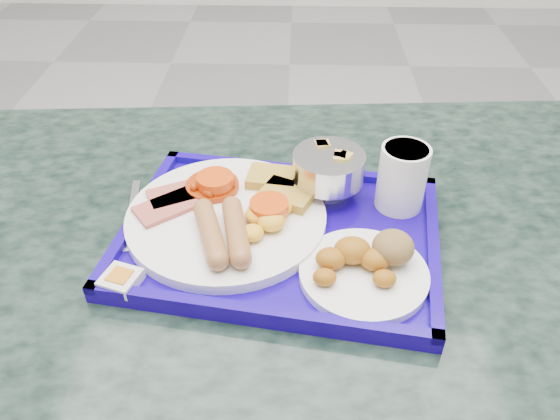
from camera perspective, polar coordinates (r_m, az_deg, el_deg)
name	(u,v)px	position (r m, az deg, el deg)	size (l,w,h in m)	color
floor	(277,368)	(1.54, -0.32, -16.19)	(6.00, 6.00, 0.00)	#9B9A9D
table	(297,331)	(0.90, 1.76, -12.48)	(1.25, 0.88, 0.75)	gray
tray	(280,236)	(0.75, 0.00, -2.71)	(0.47, 0.37, 0.03)	#170393
main_plate	(231,213)	(0.76, -5.11, -0.34)	(0.28, 0.28, 0.04)	white
bread_plate	(367,264)	(0.69, 9.06, -5.62)	(0.16, 0.16, 0.05)	white
fruit_bowl	(329,168)	(0.80, 5.11, 4.39)	(0.10, 0.10, 0.07)	silver
juice_cup	(402,176)	(0.79, 12.67, 3.52)	(0.07, 0.07, 0.10)	white
spoon	(176,191)	(0.83, -10.84, 1.95)	(0.09, 0.17, 0.01)	silver
knife	(132,214)	(0.81, -15.19, -0.39)	(0.01, 0.16, 0.00)	silver
jam_packet	(121,280)	(0.70, -16.31, -7.03)	(0.05, 0.05, 0.02)	white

